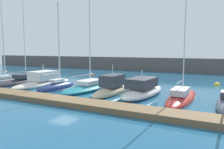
# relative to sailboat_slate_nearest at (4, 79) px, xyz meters

# --- Properties ---
(ground_plane) EXTENTS (120.00, 120.00, 0.00)m
(ground_plane) POSITION_rel_sailboat_slate_nearest_xyz_m (15.16, -4.19, -0.44)
(ground_plane) COLOR #1E567A
(dock_pier) EXTENTS (35.49, 2.21, 0.46)m
(dock_pier) POSITION_rel_sailboat_slate_nearest_xyz_m (15.16, -6.31, -0.21)
(dock_pier) COLOR brown
(dock_pier) RESTS_ON ground_plane
(breakwater_seawall) EXTENTS (108.00, 3.12, 3.13)m
(breakwater_seawall) POSITION_rel_sailboat_slate_nearest_xyz_m (15.16, 29.23, 1.13)
(breakwater_seawall) COLOR #5B5651
(breakwater_seawall) RESTS_ON ground_plane
(sailboat_slate_nearest) EXTENTS (2.05, 7.82, 16.95)m
(sailboat_slate_nearest) POSITION_rel_sailboat_slate_nearest_xyz_m (0.00, 0.00, 0.00)
(sailboat_slate_nearest) COLOR slate
(sailboat_slate_nearest) RESTS_ON ground_plane
(sailboat_charcoal_second) EXTENTS (3.04, 8.50, 17.15)m
(sailboat_charcoal_second) POSITION_rel_sailboat_slate_nearest_xyz_m (3.95, -0.05, -0.14)
(sailboat_charcoal_second) COLOR #2D2D33
(sailboat_charcoal_second) RESTS_ON ground_plane
(motorboat_ivory_third) EXTENTS (3.63, 9.97, 3.22)m
(motorboat_ivory_third) POSITION_rel_sailboat_slate_nearest_xyz_m (7.61, 0.52, 0.09)
(motorboat_ivory_third) COLOR silver
(motorboat_ivory_third) RESTS_ON ground_plane
(sailboat_navy_fourth) EXTENTS (1.87, 6.38, 11.09)m
(sailboat_navy_fourth) POSITION_rel_sailboat_slate_nearest_xyz_m (11.59, -1.23, -0.03)
(sailboat_navy_fourth) COLOR navy
(sailboat_navy_fourth) RESTS_ON ground_plane
(sailboat_teal_fifth) EXTENTS (3.67, 9.76, 16.40)m
(sailboat_teal_fifth) POSITION_rel_sailboat_slate_nearest_xyz_m (15.15, 0.67, -0.09)
(sailboat_teal_fifth) COLOR #19707F
(sailboat_teal_fifth) RESTS_ON ground_plane
(motorboat_sand_sixth) EXTENTS (2.22, 7.74, 3.62)m
(motorboat_sand_sixth) POSITION_rel_sailboat_slate_nearest_xyz_m (18.79, -0.18, 0.13)
(motorboat_sand_sixth) COLOR beige
(motorboat_sand_sixth) RESTS_ON ground_plane
(motorboat_white_seventh) EXTENTS (3.47, 8.66, 3.01)m
(motorboat_white_seventh) POSITION_rel_sailboat_slate_nearest_xyz_m (22.25, 0.25, 0.21)
(motorboat_white_seventh) COLOR white
(motorboat_white_seventh) RESTS_ON ground_plane
(sailboat_red_eighth) EXTENTS (2.52, 9.64, 15.26)m
(sailboat_red_eighth) POSITION_rel_sailboat_slate_nearest_xyz_m (26.29, 0.27, -0.21)
(sailboat_red_eighth) COLOR #B72D28
(sailboat_red_eighth) RESTS_ON ground_plane
(mooring_buoy_yellow) EXTENTS (0.86, 0.86, 0.86)m
(mooring_buoy_yellow) POSITION_rel_sailboat_slate_nearest_xyz_m (29.21, 11.44, -0.44)
(mooring_buoy_yellow) COLOR yellow
(mooring_buoy_yellow) RESTS_ON ground_plane
(mooring_buoy_red) EXTENTS (0.56, 0.56, 0.56)m
(mooring_buoy_red) POSITION_rel_sailboat_slate_nearest_xyz_m (7.63, 13.37, -0.44)
(mooring_buoy_red) COLOR red
(mooring_buoy_red) RESTS_ON ground_plane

